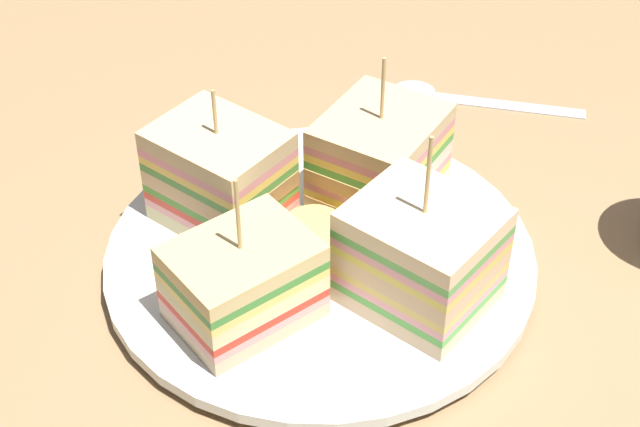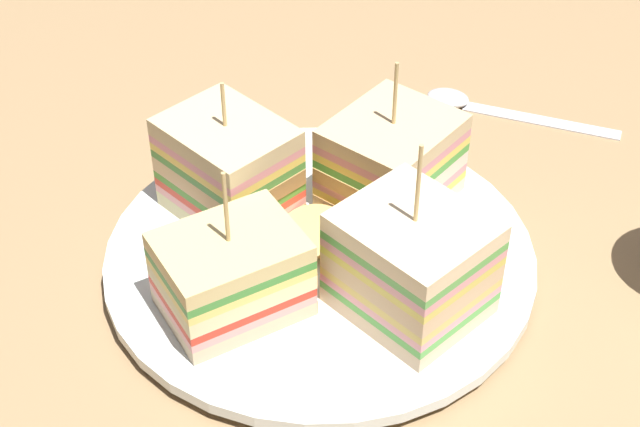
% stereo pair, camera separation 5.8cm
% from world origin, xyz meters
% --- Properties ---
extents(ground_plane, '(1.13, 0.99, 0.02)m').
position_xyz_m(ground_plane, '(0.00, 0.00, -0.01)').
color(ground_plane, '#997951').
extents(plate, '(0.27, 0.27, 0.01)m').
position_xyz_m(plate, '(0.00, 0.00, 0.01)').
color(plate, silver).
rests_on(plate, ground_plane).
extents(sandwich_wedge_0, '(0.06, 0.08, 0.10)m').
position_xyz_m(sandwich_wedge_0, '(0.02, -0.07, 0.04)').
color(sandwich_wedge_0, '#CEB38C').
rests_on(sandwich_wedge_0, plate).
extents(sandwich_wedge_1, '(0.09, 0.08, 0.11)m').
position_xyz_m(sandwich_wedge_1, '(0.07, 0.02, 0.05)').
color(sandwich_wedge_1, beige).
rests_on(sandwich_wedge_1, plate).
extents(sandwich_wedge_2, '(0.09, 0.10, 0.10)m').
position_xyz_m(sandwich_wedge_2, '(-0.02, 0.07, 0.04)').
color(sandwich_wedge_2, beige).
rests_on(sandwich_wedge_2, plate).
extents(sandwich_wedge_3, '(0.09, 0.08, 0.10)m').
position_xyz_m(sandwich_wedge_3, '(-0.06, -0.03, 0.05)').
color(sandwich_wedge_3, beige).
rests_on(sandwich_wedge_3, plate).
extents(chip_pile, '(0.07, 0.07, 0.02)m').
position_xyz_m(chip_pile, '(-0.01, 0.00, 0.02)').
color(chip_pile, '#EECF6E').
rests_on(chip_pile, plate).
extents(spoon, '(0.12, 0.11, 0.01)m').
position_xyz_m(spoon, '(-0.09, 0.19, 0.00)').
color(spoon, silver).
rests_on(spoon, ground_plane).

